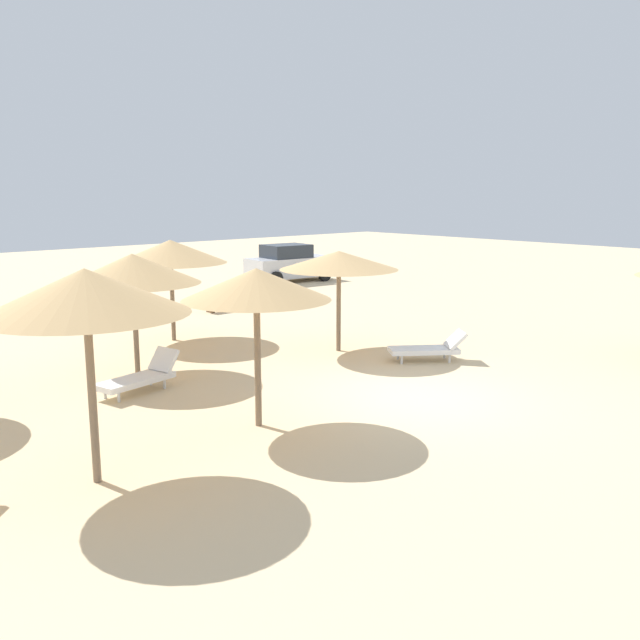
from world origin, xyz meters
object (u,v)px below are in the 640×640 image
at_px(parasol_0, 85,292).
at_px(lounger_2, 140,377).
at_px(parasol_3, 339,261).
at_px(parasol_6, 256,285).
at_px(bench_0, 223,301).
at_px(lounger_3, 429,348).
at_px(parasol_5, 170,252).
at_px(parked_car, 289,264).
at_px(parasol_2, 133,269).

height_order(parasol_0, lounger_2, parasol_0).
bearing_deg(parasol_3, parasol_6, -147.47).
xyz_separation_m(parasol_3, bench_0, (1.23, 7.16, -2.05)).
height_order(lounger_2, lounger_3, lounger_2).
height_order(parasol_0, parasol_3, parasol_0).
height_order(parasol_3, lounger_3, parasol_3).
relative_size(parasol_5, parked_car, 0.75).
bearing_deg(parasol_5, parasol_3, -57.85).
xyz_separation_m(parasol_5, lounger_3, (3.45, -6.41, -2.19)).
xyz_separation_m(parasol_2, lounger_3, (5.99, -3.70, -2.13)).
bearing_deg(parked_car, parasol_5, -144.35).
height_order(parasol_6, lounger_2, parasol_6).
bearing_deg(parked_car, parasol_2, -141.86).
bearing_deg(parasol_6, parasol_5, 70.73).
bearing_deg(lounger_3, parasol_6, -171.09).
bearing_deg(parasol_0, parasol_3, 23.49).
distance_m(parasol_3, parked_car, 14.17).
bearing_deg(parasol_2, parasol_3, -15.04).
bearing_deg(bench_0, parasol_5, -140.90).
relative_size(parasol_3, parasol_5, 0.99).
distance_m(lounger_2, bench_0, 9.92).
height_order(parasol_0, parasol_5, parasol_0).
distance_m(parasol_0, parasol_6, 3.26).
bearing_deg(parasol_5, parasol_0, -126.95).
distance_m(parasol_5, bench_0, 5.34).
bearing_deg(parked_car, parasol_3, -124.39).
distance_m(parasol_2, lounger_2, 2.57).
relative_size(parasol_2, parasol_6, 1.06).
xyz_separation_m(lounger_3, parked_car, (7.06, 13.95, 0.50)).
bearing_deg(parasol_0, lounger_2, 54.40).
xyz_separation_m(parasol_0, parasol_6, (3.23, 0.36, -0.23)).
height_order(parasol_2, lounger_2, parasol_2).
distance_m(lounger_2, parked_car, 17.90).
bearing_deg(parasol_2, parked_car, 38.14).
relative_size(parasol_0, parasol_6, 1.10).
distance_m(lounger_3, bench_0, 9.49).
xyz_separation_m(bench_0, parked_car, (6.73, 4.46, 0.48)).
bearing_deg(parked_car, lounger_2, -139.79).
relative_size(parasol_0, parasol_2, 1.03).
height_order(parasol_6, bench_0, parasol_6).
relative_size(parasol_0, lounger_2, 1.62).
bearing_deg(parasol_2, parasol_0, -123.10).
bearing_deg(bench_0, parasol_6, -121.37).
height_order(parasol_2, bench_0, parasol_2).
height_order(parasol_5, parked_car, parasol_5).
bearing_deg(bench_0, parasol_3, -99.74).
bearing_deg(parasol_6, parasol_3, 32.53).
relative_size(parasol_3, bench_0, 2.04).
height_order(parasol_3, lounger_2, parasol_3).
distance_m(parasol_0, parasol_3, 9.13).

